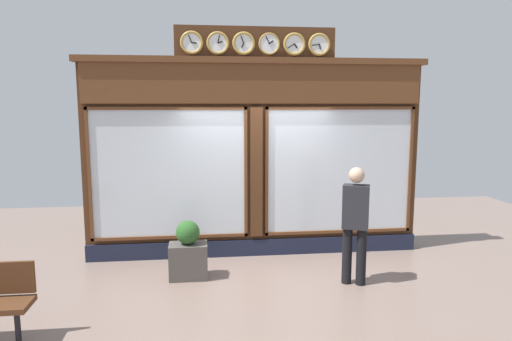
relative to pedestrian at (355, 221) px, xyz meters
The scene contains 5 objects.
ground_plane 2.08m from the pedestrian, 48.09° to the left, with size 14.00×14.00×0.00m, color #7A665B.
shop_facade 2.12m from the pedestrian, 51.10° to the right, with size 5.72×0.42×3.78m.
pedestrian is the anchor object (origin of this frame).
planter_box 2.50m from the pedestrian, 11.92° to the right, with size 0.56×0.36×0.52m, color #4C4742.
planter_shrub 2.42m from the pedestrian, 11.92° to the right, with size 0.35×0.35×0.35m, color #285623.
Camera 1 is at (0.89, 7.48, 2.57)m, focal length 32.12 mm.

